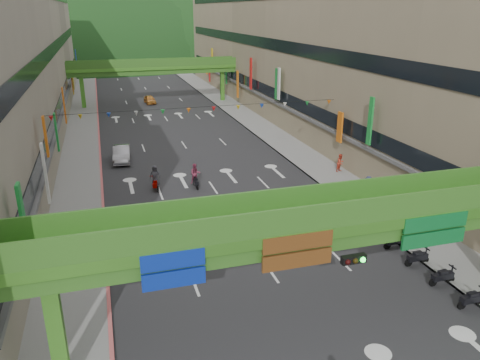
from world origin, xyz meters
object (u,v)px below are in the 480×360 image
overpass_near (346,238)px  car_silver (122,154)px  pedestrian_red (340,164)px  scooter_rider_mid (195,175)px  car_yellow (150,100)px

overpass_near → car_silver: (-7.93, 30.46, -4.44)m
pedestrian_red → scooter_rider_mid: bearing=153.4°
car_yellow → pedestrian_red: 41.73m
car_silver → pedestrian_red: size_ratio=2.78×
car_yellow → pedestrian_red: size_ratio=2.22×
car_yellow → pedestrian_red: bearing=-77.0°
overpass_near → scooter_rider_mid: bearing=96.3°
car_silver → car_yellow: (6.13, 30.17, -0.13)m
overpass_near → car_yellow: bearing=91.7°
overpass_near → car_yellow: (-1.81, 60.62, -4.57)m
overpass_near → car_silver: bearing=104.6°
scooter_rider_mid → pedestrian_red: scooter_rider_mid is taller
overpass_near → pedestrian_red: (11.27, 20.99, -4.37)m
car_yellow → car_silver: bearing=-106.7°
car_silver → pedestrian_red: 21.41m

